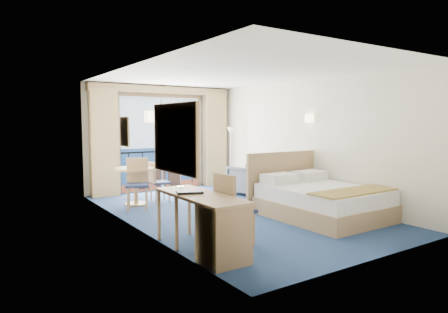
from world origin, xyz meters
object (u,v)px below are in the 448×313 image
(floor_lamp, at_px, (231,142))
(table_chair_b, at_px, (137,180))
(armchair, at_px, (247,179))
(bed, at_px, (319,200))
(desk_chair, at_px, (231,206))
(table_chair_a, at_px, (157,179))
(nightstand, at_px, (293,189))
(desk, at_px, (218,227))
(round_table, at_px, (136,177))

(floor_lamp, bearing_deg, table_chair_b, -160.09)
(armchair, bearing_deg, bed, 72.78)
(floor_lamp, xyz_separation_m, desk_chair, (-2.91, -4.24, -0.65))
(table_chair_a, bearing_deg, floor_lamp, -70.70)
(desk_chair, bearing_deg, nightstand, -63.64)
(nightstand, bearing_deg, armchair, 104.41)
(bed, xyz_separation_m, desk_chair, (-2.38, -0.56, 0.27))
(bed, height_order, armchair, bed)
(table_chair_a, bearing_deg, desk_chair, 176.28)
(desk, bearing_deg, desk_chair, 39.37)
(nightstand, bearing_deg, desk, -146.32)
(bed, height_order, desk, bed)
(table_chair_b, bearing_deg, table_chair_a, 58.53)
(armchair, relative_size, desk, 0.47)
(bed, relative_size, nightstand, 4.14)
(floor_lamp, distance_m, desk_chair, 5.18)
(floor_lamp, distance_m, round_table, 3.12)
(armchair, distance_m, table_chair_a, 2.29)
(bed, distance_m, nightstand, 1.53)
(floor_lamp, xyz_separation_m, table_chair_a, (-2.47, -0.71, -0.73))
(bed, xyz_separation_m, table_chair_a, (-1.94, 2.98, 0.18))
(armchair, height_order, table_chair_a, table_chair_a)
(armchair, relative_size, table_chair_a, 0.89)
(bed, relative_size, armchair, 2.77)
(nightstand, bearing_deg, floor_lamp, 92.78)
(nightstand, distance_m, armchair, 1.31)
(table_chair_b, bearing_deg, floor_lamp, 44.43)
(round_table, bearing_deg, desk, -95.93)
(armchair, relative_size, floor_lamp, 0.48)
(desk, distance_m, round_table, 3.91)
(floor_lamp, height_order, table_chair_b, floor_lamp)
(nightstand, xyz_separation_m, desk, (-3.48, -2.32, 0.17))
(round_table, distance_m, table_chair_b, 0.40)
(armchair, xyz_separation_m, desk, (-3.16, -3.58, 0.08))
(bed, xyz_separation_m, table_chair_b, (-2.55, 2.57, 0.26))
(floor_lamp, distance_m, table_chair_b, 3.34)
(nightstand, distance_m, table_chair_b, 3.42)
(desk_chair, bearing_deg, table_chair_a, -13.45)
(round_table, bearing_deg, nightstand, -26.95)
(nightstand, distance_m, table_chair_a, 3.04)
(bed, relative_size, table_chair_b, 2.11)
(floor_lamp, bearing_deg, bed, -98.15)
(bed, relative_size, floor_lamp, 1.34)
(desk, bearing_deg, floor_lamp, 53.89)
(armchair, bearing_deg, table_chair_a, -18.73)
(floor_lamp, bearing_deg, armchair, -101.59)
(desk_chair, height_order, table_chair_a, desk_chair)
(desk_chair, bearing_deg, desk, 122.99)
(bed, distance_m, table_chair_b, 3.63)
(armchair, height_order, table_chair_b, table_chair_b)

